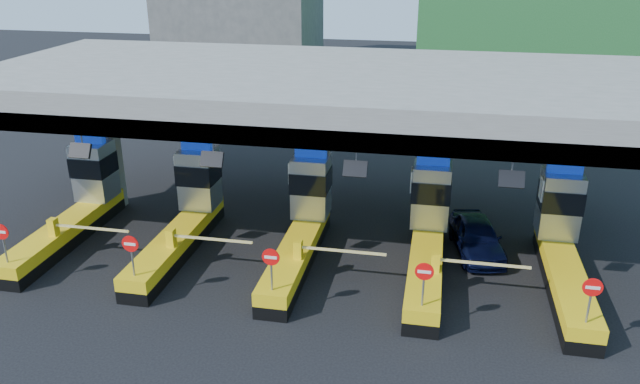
# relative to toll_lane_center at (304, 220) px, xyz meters

# --- Properties ---
(ground) EXTENTS (120.00, 120.00, 0.00)m
(ground) POSITION_rel_toll_lane_center_xyz_m (-0.00, -0.28, -1.40)
(ground) COLOR black
(ground) RESTS_ON ground
(toll_canopy) EXTENTS (28.00, 12.09, 7.00)m
(toll_canopy) POSITION_rel_toll_lane_center_xyz_m (-0.00, 2.59, 4.74)
(toll_canopy) COLOR slate
(toll_canopy) RESTS_ON ground
(toll_lane_far_left) EXTENTS (4.43, 8.00, 4.16)m
(toll_lane_far_left) POSITION_rel_toll_lane_center_xyz_m (-10.00, 0.00, 0.00)
(toll_lane_far_left) COLOR black
(toll_lane_far_left) RESTS_ON ground
(toll_lane_left) EXTENTS (4.43, 8.00, 4.16)m
(toll_lane_left) POSITION_rel_toll_lane_center_xyz_m (-5.00, 0.00, 0.00)
(toll_lane_left) COLOR black
(toll_lane_left) RESTS_ON ground
(toll_lane_center) EXTENTS (4.43, 8.00, 4.16)m
(toll_lane_center) POSITION_rel_toll_lane_center_xyz_m (0.00, 0.00, 0.00)
(toll_lane_center) COLOR black
(toll_lane_center) RESTS_ON ground
(toll_lane_right) EXTENTS (4.43, 8.00, 4.16)m
(toll_lane_right) POSITION_rel_toll_lane_center_xyz_m (5.00, 0.00, 0.00)
(toll_lane_right) COLOR black
(toll_lane_right) RESTS_ON ground
(toll_lane_far_right) EXTENTS (4.43, 8.00, 4.16)m
(toll_lane_far_right) POSITION_rel_toll_lane_center_xyz_m (10.00, 0.00, 0.00)
(toll_lane_far_right) COLOR black
(toll_lane_far_right) RESTS_ON ground
(van) EXTENTS (2.52, 4.53, 1.46)m
(van) POSITION_rel_toll_lane_center_xyz_m (6.96, 1.22, -0.67)
(van) COLOR black
(van) RESTS_ON ground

